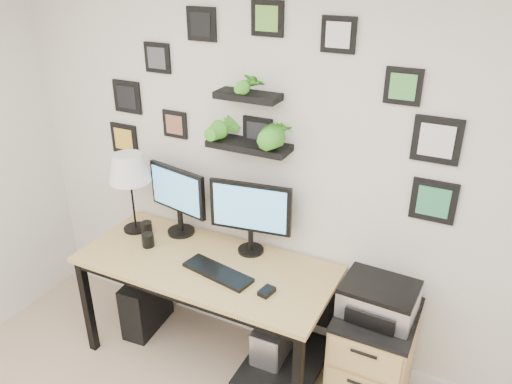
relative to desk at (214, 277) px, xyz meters
The scene contains 14 objects.
room 0.79m from the desk, 36.69° to the left, with size 4.00×4.00×4.00m.
desk is the anchor object (origin of this frame).
monitor_left 0.58m from the desk, 152.67° to the left, with size 0.46×0.22×0.48m.
monitor_right 0.48m from the desk, 51.15° to the left, with size 0.52×0.19×0.48m.
keyboard 0.20m from the desk, 48.63° to the right, with size 0.45×0.14×0.02m, color black.
mouse 0.48m from the desk, 18.86° to the right, with size 0.06×0.10×0.03m, color black.
table_lamp 0.89m from the desk, behind, with size 0.27×0.27×0.56m.
mug 0.50m from the desk, behind, with size 0.08×0.08×0.09m, color black.
pen_cup 0.59m from the desk, behind, with size 0.07×0.07×0.10m, color black.
pc_tower_black 0.73m from the desk, behind, with size 0.18×0.41×0.41m, color black.
pc_tower_grey 0.59m from the desk, ahead, with size 0.20×0.43×0.42m.
file_cabinet 1.06m from the desk, ahead, with size 0.43×0.53×0.67m.
printer 1.03m from the desk, ahead, with size 0.41×0.34×0.18m.
wall_decor 1.07m from the desk, 60.31° to the left, with size 2.30×0.18×1.08m.
Camera 1 is at (0.97, -0.54, 2.48)m, focal length 35.00 mm.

